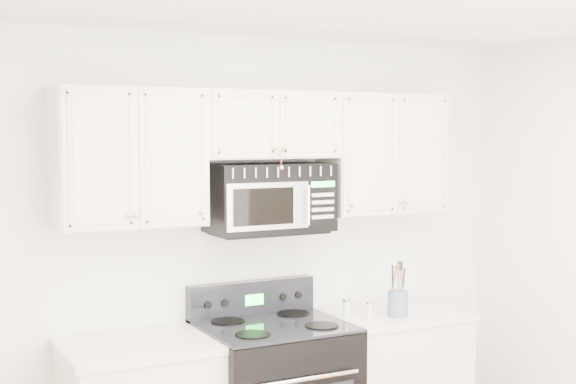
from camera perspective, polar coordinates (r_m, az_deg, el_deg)
room at (r=3.42m, az=10.23°, el=-8.16°), size 3.51×3.51×2.61m
upper_cabinets at (r=4.69m, az=-1.61°, el=3.08°), size 2.44×0.37×0.75m
microwave at (r=4.70m, az=-1.31°, el=-0.39°), size 0.72×0.41×0.40m
utensil_crock at (r=4.94m, az=7.81°, el=-7.77°), size 0.12×0.12×0.33m
shaker_salt at (r=4.86m, az=5.79°, el=-8.33°), size 0.04×0.04×0.10m
shaker_pepper at (r=4.89m, az=4.20°, el=-8.19°), size 0.05×0.05×0.11m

